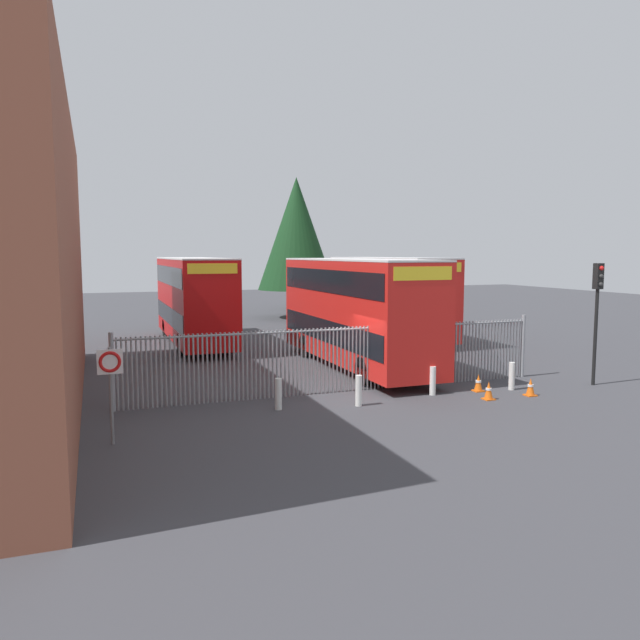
{
  "coord_description": "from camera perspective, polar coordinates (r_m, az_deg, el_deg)",
  "views": [
    {
      "loc": [
        -8.4,
        -18.64,
        4.63
      ],
      "look_at": [
        0.0,
        4.0,
        2.0
      ],
      "focal_mm": 34.29,
      "sensor_mm": 36.0,
      "label": 1
    }
  ],
  "objects": [
    {
      "name": "traffic_light_kerbside",
      "position": [
        23.42,
        24.46,
        1.63
      ],
      "size": [
        0.28,
        0.33,
        4.3
      ],
      "color": "black",
      "rests_on": "ground"
    },
    {
      "name": "double_decker_bus_behind_fence_right",
      "position": [
        31.7,
        -11.7,
        2.1
      ],
      "size": [
        2.54,
        10.81,
        4.42
      ],
      "color": "#B70C0C",
      "rests_on": "ground"
    },
    {
      "name": "tree_short_side",
      "position": [
        51.09,
        -1.22,
        7.24
      ],
      "size": [
        3.93,
        3.93,
        8.37
      ],
      "color": "#4C3823",
      "rests_on": "ground"
    },
    {
      "name": "double_decker_bus_behind_fence_left",
      "position": [
        33.52,
        6.37,
        2.41
      ],
      "size": [
        2.54,
        10.81,
        4.42
      ],
      "color": "red",
      "rests_on": "ground"
    },
    {
      "name": "double_decker_bus_near_gate",
      "position": [
        24.79,
        3.31,
        1.1
      ],
      "size": [
        2.54,
        10.81,
        4.42
      ],
      "color": "red",
      "rests_on": "ground"
    },
    {
      "name": "traffic_cone_mid_forecourt",
      "position": [
        21.22,
        19.05,
        -5.94
      ],
      "size": [
        0.34,
        0.34,
        0.59
      ],
      "color": "orange",
      "rests_on": "ground"
    },
    {
      "name": "bollard_near_left",
      "position": [
        18.33,
        -3.91,
        -6.9
      ],
      "size": [
        0.2,
        0.2,
        0.95
      ],
      "primitive_type": "cylinder",
      "color": "silver",
      "rests_on": "ground"
    },
    {
      "name": "traffic_cone_near_kerb",
      "position": [
        20.27,
        15.46,
        -6.38
      ],
      "size": [
        0.34,
        0.34,
        0.59
      ],
      "color": "orange",
      "rests_on": "ground"
    },
    {
      "name": "traffic_cone_by_gate",
      "position": [
        21.37,
        14.56,
        -5.71
      ],
      "size": [
        0.34,
        0.34,
        0.59
      ],
      "color": "orange",
      "rests_on": "ground"
    },
    {
      "name": "tree_tall_back",
      "position": [
        43.92,
        -2.2,
        8.04
      ],
      "size": [
        5.56,
        5.56,
        10.01
      ],
      "color": "#4C3823",
      "rests_on": "ground"
    },
    {
      "name": "bollard_near_right",
      "position": [
        20.48,
        10.48,
        -5.6
      ],
      "size": [
        0.2,
        0.2,
        0.95
      ],
      "primitive_type": "cylinder",
      "color": "silver",
      "rests_on": "ground"
    },
    {
      "name": "bollard_center_front",
      "position": [
        18.77,
        3.63,
        -6.59
      ],
      "size": [
        0.2,
        0.2,
        0.95
      ],
      "primitive_type": "cylinder",
      "color": "silver",
      "rests_on": "ground"
    },
    {
      "name": "ground_plane",
      "position": [
        28.32,
        -2.82,
        -3.2
      ],
      "size": [
        100.0,
        100.0,
        0.0
      ],
      "primitive_type": "plane",
      "color": "#3D3D42"
    },
    {
      "name": "palisade_fence",
      "position": [
        20.48,
        2.16,
        -3.49
      ],
      "size": [
        14.8,
        0.14,
        2.35
      ],
      "color": "gray",
      "rests_on": "ground"
    },
    {
      "name": "speed_limit_sign_post",
      "position": [
        15.57,
        -18.98,
        -4.7
      ],
      "size": [
        0.6,
        0.14,
        2.4
      ],
      "color": "slate",
      "rests_on": "ground"
    },
    {
      "name": "bollard_far_right",
      "position": [
        21.9,
        17.46,
        -5.02
      ],
      "size": [
        0.2,
        0.2,
        0.95
      ],
      "primitive_type": "cylinder",
      "color": "silver",
      "rests_on": "ground"
    }
  ]
}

